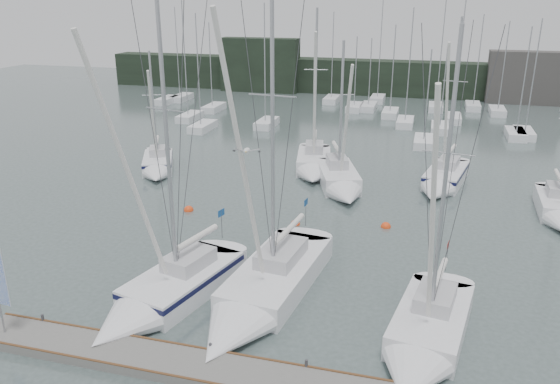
{
  "coord_description": "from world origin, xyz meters",
  "views": [
    {
      "loc": [
        5.72,
        -21.34,
        13.98
      ],
      "look_at": [
        -1.57,
        5.0,
        4.14
      ],
      "focal_mm": 35.0,
      "sensor_mm": 36.0,
      "label": 1
    }
  ],
  "objects_px": {
    "sailboat_near_center": "(257,299)",
    "sailboat_near_right": "(423,343)",
    "sailboat_mid_e": "(559,212)",
    "buoy_c": "(189,210)",
    "sailboat_mid_a": "(157,167)",
    "sailboat_mid_d": "(442,181)",
    "buoy_a": "(295,224)",
    "sailboat_mid_b": "(314,166)",
    "sailboat_mid_c": "(341,183)",
    "buoy_b": "(386,227)",
    "sailboat_near_left": "(160,297)"
  },
  "relations": [
    {
      "from": "sailboat_mid_d",
      "to": "buoy_a",
      "type": "bearing_deg",
      "value": -121.31
    },
    {
      "from": "sailboat_near_left",
      "to": "sailboat_mid_c",
      "type": "xyz_separation_m",
      "value": [
        5.49,
        18.68,
        0.0
      ]
    },
    {
      "from": "sailboat_near_center",
      "to": "sailboat_mid_b",
      "type": "relative_size",
      "value": 1.19
    },
    {
      "from": "sailboat_mid_d",
      "to": "sailboat_mid_e",
      "type": "height_order",
      "value": "sailboat_mid_d"
    },
    {
      "from": "sailboat_near_right",
      "to": "sailboat_mid_c",
      "type": "distance_m",
      "value": 20.05
    },
    {
      "from": "sailboat_near_center",
      "to": "sailboat_mid_b",
      "type": "bearing_deg",
      "value": 101.6
    },
    {
      "from": "buoy_b",
      "to": "buoy_c",
      "type": "bearing_deg",
      "value": -176.92
    },
    {
      "from": "sailboat_near_right",
      "to": "sailboat_near_center",
      "type": "bearing_deg",
      "value": 179.1
    },
    {
      "from": "sailboat_mid_b",
      "to": "sailboat_mid_e",
      "type": "height_order",
      "value": "sailboat_mid_b"
    },
    {
      "from": "sailboat_mid_c",
      "to": "sailboat_mid_d",
      "type": "relative_size",
      "value": 0.88
    },
    {
      "from": "buoy_c",
      "to": "buoy_b",
      "type": "bearing_deg",
      "value": 3.08
    },
    {
      "from": "buoy_b",
      "to": "sailboat_near_left",
      "type": "bearing_deg",
      "value": -126.53
    },
    {
      "from": "sailboat_mid_d",
      "to": "buoy_b",
      "type": "distance_m",
      "value": 9.42
    },
    {
      "from": "sailboat_near_right",
      "to": "buoy_a",
      "type": "xyz_separation_m",
      "value": [
        -8.35,
        11.86,
        -0.54
      ]
    },
    {
      "from": "sailboat_mid_a",
      "to": "sailboat_mid_c",
      "type": "bearing_deg",
      "value": -26.4
    },
    {
      "from": "sailboat_mid_b",
      "to": "buoy_b",
      "type": "height_order",
      "value": "sailboat_mid_b"
    },
    {
      "from": "sailboat_mid_e",
      "to": "buoy_a",
      "type": "relative_size",
      "value": 18.07
    },
    {
      "from": "sailboat_mid_b",
      "to": "buoy_a",
      "type": "relative_size",
      "value": 23.21
    },
    {
      "from": "sailboat_mid_b",
      "to": "buoy_c",
      "type": "height_order",
      "value": "sailboat_mid_b"
    },
    {
      "from": "sailboat_mid_d",
      "to": "sailboat_mid_e",
      "type": "relative_size",
      "value": 1.23
    },
    {
      "from": "sailboat_mid_c",
      "to": "sailboat_near_left",
      "type": "bearing_deg",
      "value": -125.11
    },
    {
      "from": "sailboat_mid_d",
      "to": "buoy_b",
      "type": "relative_size",
      "value": 20.71
    },
    {
      "from": "sailboat_mid_e",
      "to": "buoy_c",
      "type": "bearing_deg",
      "value": -165.9
    },
    {
      "from": "sailboat_mid_b",
      "to": "buoy_b",
      "type": "bearing_deg",
      "value": -65.6
    },
    {
      "from": "sailboat_near_center",
      "to": "buoy_c",
      "type": "bearing_deg",
      "value": 134.46
    },
    {
      "from": "sailboat_near_right",
      "to": "sailboat_mid_e",
      "type": "xyz_separation_m",
      "value": [
        8.27,
        17.29,
        -0.0
      ]
    },
    {
      "from": "sailboat_near_left",
      "to": "sailboat_near_right",
      "type": "distance_m",
      "value": 12.06
    },
    {
      "from": "sailboat_mid_e",
      "to": "sailboat_mid_b",
      "type": "bearing_deg",
      "value": 165.48
    },
    {
      "from": "sailboat_mid_d",
      "to": "buoy_a",
      "type": "relative_size",
      "value": 22.27
    },
    {
      "from": "sailboat_mid_e",
      "to": "sailboat_near_left",
      "type": "bearing_deg",
      "value": -137.64
    },
    {
      "from": "sailboat_near_right",
      "to": "sailboat_mid_d",
      "type": "height_order",
      "value": "sailboat_near_right"
    },
    {
      "from": "buoy_a",
      "to": "buoy_b",
      "type": "bearing_deg",
      "value": 11.09
    },
    {
      "from": "sailboat_near_center",
      "to": "buoy_c",
      "type": "distance_m",
      "value": 13.76
    },
    {
      "from": "buoy_a",
      "to": "buoy_b",
      "type": "distance_m",
      "value": 5.82
    },
    {
      "from": "sailboat_near_right",
      "to": "buoy_b",
      "type": "height_order",
      "value": "sailboat_near_right"
    },
    {
      "from": "sailboat_near_center",
      "to": "sailboat_near_left",
      "type": "bearing_deg",
      "value": -159.06
    },
    {
      "from": "sailboat_mid_e",
      "to": "sailboat_mid_d",
      "type": "bearing_deg",
      "value": 151.68
    },
    {
      "from": "buoy_c",
      "to": "sailboat_mid_d",
      "type": "bearing_deg",
      "value": 29.3
    },
    {
      "from": "sailboat_mid_b",
      "to": "buoy_b",
      "type": "xyz_separation_m",
      "value": [
        6.85,
        -9.72,
        -0.64
      ]
    },
    {
      "from": "sailboat_near_center",
      "to": "sailboat_near_right",
      "type": "xyz_separation_m",
      "value": [
        7.61,
        -1.41,
        -0.03
      ]
    },
    {
      "from": "sailboat_mid_a",
      "to": "sailboat_mid_d",
      "type": "bearing_deg",
      "value": -19.0
    },
    {
      "from": "sailboat_near_center",
      "to": "buoy_a",
      "type": "bearing_deg",
      "value": 100.59
    },
    {
      "from": "sailboat_mid_c",
      "to": "buoy_a",
      "type": "relative_size",
      "value": 19.61
    },
    {
      "from": "buoy_a",
      "to": "buoy_c",
      "type": "height_order",
      "value": "buoy_c"
    },
    {
      "from": "sailboat_mid_e",
      "to": "buoy_c",
      "type": "distance_m",
      "value": 24.85
    },
    {
      "from": "sailboat_mid_a",
      "to": "sailboat_mid_d",
      "type": "relative_size",
      "value": 0.79
    },
    {
      "from": "sailboat_mid_c",
      "to": "buoy_b",
      "type": "xyz_separation_m",
      "value": [
        3.92,
        -5.97,
        -0.63
      ]
    },
    {
      "from": "sailboat_near_left",
      "to": "sailboat_mid_c",
      "type": "bearing_deg",
      "value": 87.76
    },
    {
      "from": "buoy_b",
      "to": "sailboat_mid_c",
      "type": "bearing_deg",
      "value": 123.31
    },
    {
      "from": "sailboat_near_left",
      "to": "sailboat_near_right",
      "type": "height_order",
      "value": "sailboat_near_left"
    }
  ]
}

